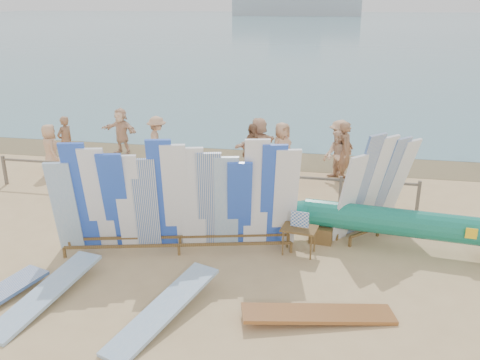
% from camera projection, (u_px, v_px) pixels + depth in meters
% --- Properties ---
extents(ground, '(160.00, 160.00, 0.00)m').
position_uv_depth(ground, '(162.00, 245.00, 11.68)').
color(ground, tan).
rests_on(ground, ground).
extents(ocean, '(320.00, 240.00, 0.02)m').
position_uv_depth(ocean, '(326.00, 22.00, 130.18)').
color(ocean, slate).
rests_on(ocean, ground).
extents(wet_sand_strip, '(40.00, 2.60, 0.01)m').
position_uv_depth(wet_sand_strip, '(227.00, 156.00, 18.34)').
color(wet_sand_strip, brown).
rests_on(wet_sand_strip, ground).
extents(distant_ship, '(45.00, 8.00, 14.00)m').
position_uv_depth(distant_ship, '(297.00, 0.00, 178.66)').
color(distant_ship, '#999EA3').
rests_on(distant_ship, ocean).
extents(fence, '(12.08, 0.08, 0.90)m').
position_uv_depth(fence, '(196.00, 177.00, 14.24)').
color(fence, '#665C4D').
rests_on(fence, ground).
extents(main_surfboard_rack, '(5.31, 1.86, 2.67)m').
position_uv_depth(main_surfboard_rack, '(178.00, 201.00, 11.00)').
color(main_surfboard_rack, brown).
rests_on(main_surfboard_rack, ground).
extents(side_surfboard_rack, '(2.02, 2.06, 2.59)m').
position_uv_depth(side_surfboard_rack, '(375.00, 188.00, 11.87)').
color(side_surfboard_rack, brown).
rests_on(side_surfboard_rack, ground).
extents(outrigger_canoe, '(6.90, 1.36, 0.98)m').
position_uv_depth(outrigger_canoe, '(408.00, 225.00, 11.20)').
color(outrigger_canoe, brown).
rests_on(outrigger_canoe, ground).
extents(vendor_table, '(0.83, 0.65, 1.00)m').
position_uv_depth(vendor_table, '(299.00, 240.00, 11.16)').
color(vendor_table, brown).
rests_on(vendor_table, ground).
extents(flat_board_b, '(1.45, 2.71, 0.42)m').
position_uv_depth(flat_board_b, '(164.00, 319.00, 8.95)').
color(flat_board_b, '#82ABD0').
rests_on(flat_board_b, ground).
extents(flat_board_a, '(1.04, 2.75, 0.34)m').
position_uv_depth(flat_board_a, '(47.00, 301.00, 9.50)').
color(flat_board_a, '#82ABD0').
rests_on(flat_board_a, ground).
extents(flat_board_c, '(2.75, 1.24, 0.24)m').
position_uv_depth(flat_board_c, '(318.00, 320.00, 8.94)').
color(flat_board_c, '#965A29').
rests_on(flat_board_c, ground).
extents(beach_chair_left, '(0.76, 0.77, 0.87)m').
position_uv_depth(beach_chair_left, '(199.00, 177.00, 15.34)').
color(beach_chair_left, '#B5132C').
rests_on(beach_chair_left, ground).
extents(beach_chair_right, '(0.65, 0.66, 0.82)m').
position_uv_depth(beach_chair_right, '(211.00, 179.00, 15.24)').
color(beach_chair_right, '#B5132C').
rests_on(beach_chair_right, ground).
extents(stroller, '(0.60, 0.77, 0.96)m').
position_uv_depth(stroller, '(266.00, 183.00, 14.51)').
color(stroller, '#B5132C').
rests_on(stroller, ground).
extents(beachgoer_9, '(1.17, 1.16, 1.80)m').
position_uv_depth(beachgoer_9, '(339.00, 148.00, 16.01)').
color(beachgoer_9, tan).
rests_on(beachgoer_9, ground).
extents(beachgoer_10, '(0.67, 1.10, 1.75)m').
position_uv_depth(beachgoer_10, '(378.00, 165.00, 14.49)').
color(beachgoer_10, '#8C6042').
rests_on(beachgoer_10, ground).
extents(beachgoer_0, '(0.80, 0.84, 1.61)m').
position_uv_depth(beachgoer_0, '(50.00, 149.00, 16.28)').
color(beachgoer_0, tan).
rests_on(beachgoer_0, ground).
extents(beachgoer_8, '(0.78, 0.81, 1.56)m').
position_uv_depth(beachgoer_8, '(337.00, 156.00, 15.64)').
color(beachgoer_8, beige).
rests_on(beachgoer_8, ground).
extents(beachgoer_3, '(0.88, 1.20, 1.72)m').
position_uv_depth(beachgoer_3, '(157.00, 142.00, 16.89)').
color(beachgoer_3, tan).
rests_on(beachgoer_3, ground).
extents(beachgoer_11, '(1.63, 0.94, 1.67)m').
position_uv_depth(beachgoer_11, '(121.00, 131.00, 18.40)').
color(beachgoer_11, beige).
rests_on(beachgoer_11, ground).
extents(beachgoer_5, '(1.45, 1.70, 1.84)m').
position_uv_depth(beachgoer_5, '(259.00, 146.00, 16.20)').
color(beachgoer_5, beige).
rests_on(beachgoer_5, ground).
extents(beachgoer_6, '(0.83, 0.92, 1.73)m').
position_uv_depth(beachgoer_6, '(282.00, 149.00, 16.01)').
color(beachgoer_6, tan).
rests_on(beachgoer_6, ground).
extents(beachgoer_4, '(0.78, 1.13, 1.77)m').
position_uv_depth(beachgoer_4, '(252.00, 152.00, 15.70)').
color(beachgoer_4, '#8C6042').
rests_on(beachgoer_4, ground).
extents(beachgoer_1, '(0.52, 0.69, 1.69)m').
position_uv_depth(beachgoer_1, '(66.00, 141.00, 17.01)').
color(beachgoer_1, '#8C6042').
rests_on(beachgoer_1, ground).
extents(beachgoer_7, '(0.45, 0.71, 1.84)m').
position_uv_depth(beachgoer_7, '(345.00, 151.00, 15.59)').
color(beachgoer_7, '#8C6042').
rests_on(beachgoer_7, ground).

